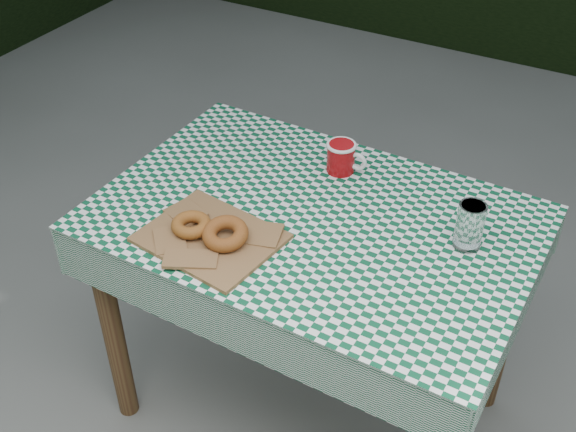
{
  "coord_description": "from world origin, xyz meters",
  "views": [
    {
      "loc": [
        0.59,
        -1.21,
        1.87
      ],
      "look_at": [
        -0.09,
        0.02,
        0.79
      ],
      "focal_mm": 44.72,
      "sensor_mm": 36.0,
      "label": 1
    }
  ],
  "objects_px": {
    "paper_bag": "(210,237)",
    "table": "(311,321)",
    "coffee_mug": "(341,157)",
    "drinking_glass": "(470,226)"
  },
  "relations": [
    {
      "from": "paper_bag",
      "to": "coffee_mug",
      "type": "height_order",
      "value": "coffee_mug"
    },
    {
      "from": "drinking_glass",
      "to": "paper_bag",
      "type": "bearing_deg",
      "value": -153.16
    },
    {
      "from": "table",
      "to": "paper_bag",
      "type": "xyz_separation_m",
      "value": [
        -0.18,
        -0.2,
        0.39
      ]
    },
    {
      "from": "drinking_glass",
      "to": "table",
      "type": "bearing_deg",
      "value": -168.44
    },
    {
      "from": "table",
      "to": "coffee_mug",
      "type": "relative_size",
      "value": 7.03
    },
    {
      "from": "paper_bag",
      "to": "coffee_mug",
      "type": "bearing_deg",
      "value": 70.94
    },
    {
      "from": "paper_bag",
      "to": "drinking_glass",
      "type": "height_order",
      "value": "drinking_glass"
    },
    {
      "from": "drinking_glass",
      "to": "coffee_mug",
      "type": "bearing_deg",
      "value": 160.3
    },
    {
      "from": "table",
      "to": "coffee_mug",
      "type": "bearing_deg",
      "value": 99.39
    },
    {
      "from": "paper_bag",
      "to": "table",
      "type": "bearing_deg",
      "value": 48.73
    }
  ]
}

